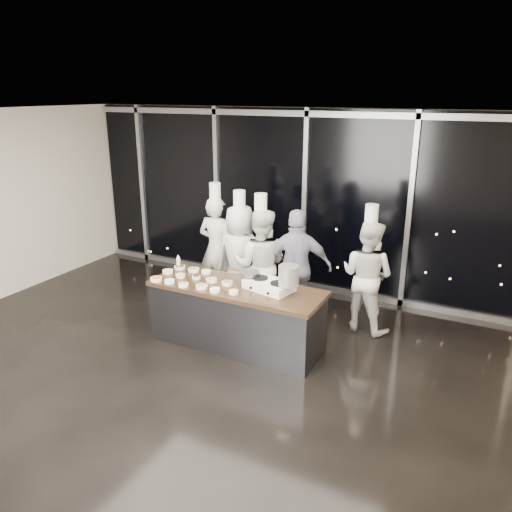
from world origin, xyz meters
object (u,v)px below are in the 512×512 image
at_px(chef_left, 240,257).
at_px(stove, 269,285).
at_px(frying_pan, 249,273).
at_px(chef_right, 367,275).
at_px(guest, 297,267).
at_px(stock_pot, 289,275).
at_px(chef_far_left, 216,247).
at_px(chef_center, 260,264).
at_px(demo_counter, 237,316).

bearing_deg(chef_left, stove, 128.35).
relative_size(frying_pan, chef_right, 0.27).
bearing_deg(guest, chef_right, 171.50).
relative_size(frying_pan, stock_pot, 1.91).
bearing_deg(chef_far_left, chef_left, 159.01).
bearing_deg(guest, stove, 67.38).
bearing_deg(frying_pan, stock_pot, 2.81).
relative_size(stove, chef_center, 0.35).
xyz_separation_m(demo_counter, frying_pan, (0.12, 0.16, 0.61)).
bearing_deg(frying_pan, guest, 83.01).
height_order(frying_pan, guest, guest).
distance_m(stove, chef_center, 1.03).
distance_m(frying_pan, chef_far_left, 1.75).
bearing_deg(chef_left, chef_center, 153.26).
height_order(stove, stock_pot, stock_pot).
xyz_separation_m(chef_far_left, chef_right, (2.62, -0.02, -0.06)).
xyz_separation_m(stove, chef_left, (-1.02, 1.04, -0.07)).
height_order(frying_pan, stock_pot, stock_pot).
distance_m(stove, frying_pan, 0.36).
distance_m(guest, chef_right, 1.05).
relative_size(demo_counter, chef_right, 1.27).
distance_m(stock_pot, guest, 1.12).
relative_size(frying_pan, chef_far_left, 0.25).
xyz_separation_m(frying_pan, chef_left, (-0.68, 0.97, -0.17)).
distance_m(stock_pot, chef_right, 1.52).
height_order(stove, guest, guest).
bearing_deg(stock_pot, chef_center, 133.43).
height_order(stock_pot, chef_far_left, chef_far_left).
height_order(stove, chef_right, chef_right).
bearing_deg(stock_pot, chef_right, 61.38).
bearing_deg(guest, chef_far_left, -32.40).
bearing_deg(guest, demo_counter, 44.82).
xyz_separation_m(stove, guest, (-0.00, 0.99, -0.06)).
xyz_separation_m(demo_counter, guest, (0.45, 1.09, 0.45)).
xyz_separation_m(stove, stock_pot, (0.31, -0.05, 0.21)).
bearing_deg(frying_pan, stove, 2.51).
bearing_deg(guest, chef_center, -9.79).
relative_size(frying_pan, guest, 0.28).
bearing_deg(chef_center, chef_far_left, -37.67).
height_order(frying_pan, chef_left, chef_left).
distance_m(chef_center, guest, 0.57).
distance_m(chef_far_left, chef_left, 0.63).
height_order(stove, chef_center, chef_center).
bearing_deg(stove, chef_right, 63.70).
xyz_separation_m(frying_pan, chef_far_left, (-1.26, 1.20, -0.15)).
relative_size(stove, chef_far_left, 0.35).
relative_size(demo_counter, chef_left, 1.23).
distance_m(frying_pan, chef_right, 1.81).
distance_m(chef_center, chef_right, 1.62).
distance_m(demo_counter, stove, 0.69).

